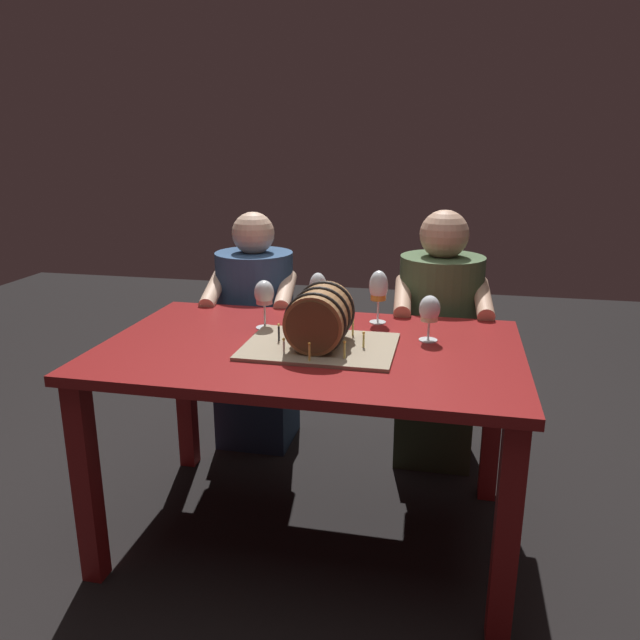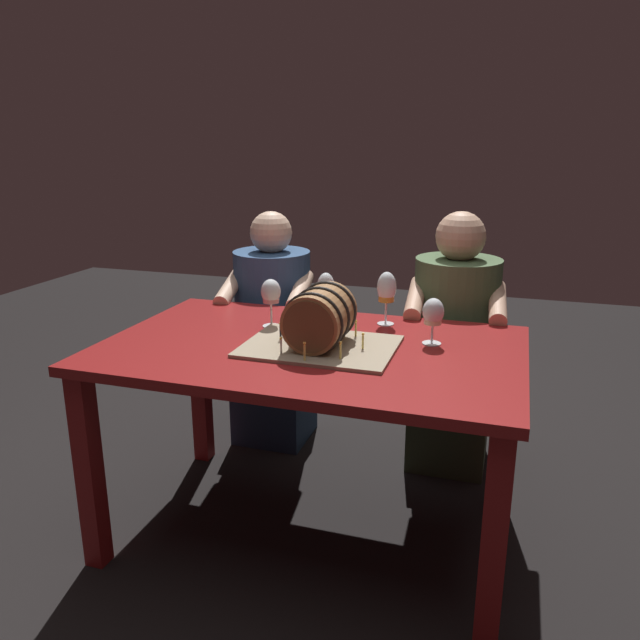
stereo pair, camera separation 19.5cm
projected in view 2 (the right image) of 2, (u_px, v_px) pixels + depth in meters
ground_plane at (312, 531)px, 2.37m from camera, size 8.00×8.00×0.00m
dining_table at (311, 373)px, 2.19m from camera, size 1.44×0.91×0.75m
barrel_cake at (320, 322)px, 2.10m from camera, size 0.51×0.38×0.22m
wine_glass_empty at (326, 289)px, 2.39m from camera, size 0.07×0.07×0.20m
wine_glass_white at (433, 314)px, 2.14m from camera, size 0.07×0.07×0.16m
wine_glass_amber at (387, 290)px, 2.36m from camera, size 0.07×0.07×0.21m
wine_glass_rose at (271, 294)px, 2.33m from camera, size 0.07×0.07×0.18m
person_seated_left at (273, 336)px, 2.98m from camera, size 0.44×0.52×1.12m
person_seated_right at (453, 350)px, 2.73m from camera, size 0.42×0.50×1.15m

